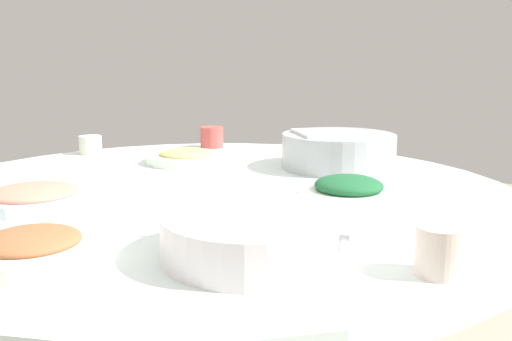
{
  "coord_description": "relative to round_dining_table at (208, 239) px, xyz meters",
  "views": [
    {
      "loc": [
        -0.83,
        0.86,
        1.02
      ],
      "look_at": [
        -0.11,
        -0.03,
        0.8
      ],
      "focal_mm": 38.52,
      "sensor_mm": 36.0,
      "label": 1
    }
  ],
  "objects": [
    {
      "name": "tea_cup_near",
      "position": [
        0.4,
        -0.44,
        0.15
      ],
      "size": [
        0.07,
        0.07,
        0.07
      ],
      "primitive_type": "cylinder",
      "color": "#CA4D47",
      "rests_on": "round_dining_table"
    },
    {
      "name": "dish_greens",
      "position": [
        -0.29,
        -0.11,
        0.14
      ],
      "size": [
        0.21,
        0.21,
        0.05
      ],
      "color": "white",
      "rests_on": "round_dining_table"
    },
    {
      "name": "dish_tofu_braise",
      "position": [
        -0.11,
        0.47,
        0.13
      ],
      "size": [
        0.21,
        0.21,
        0.04
      ],
      "color": "silver",
      "rests_on": "round_dining_table"
    },
    {
      "name": "dish_shrimp",
      "position": [
        0.16,
        0.32,
        0.13
      ],
      "size": [
        0.21,
        0.21,
        0.04
      ],
      "color": "silver",
      "rests_on": "round_dining_table"
    },
    {
      "name": "dish_noodles",
      "position": [
        0.27,
        -0.2,
        0.13
      ],
      "size": [
        0.23,
        0.23,
        0.04
      ],
      "color": "white",
      "rests_on": "round_dining_table"
    },
    {
      "name": "tea_cup_far",
      "position": [
        -0.58,
        0.17,
        0.15
      ],
      "size": [
        0.06,
        0.06,
        0.07
      ],
      "primitive_type": "cylinder",
      "color": "beige",
      "rests_on": "round_dining_table"
    },
    {
      "name": "tea_cup_side",
      "position": [
        0.6,
        -0.11,
        0.14
      ],
      "size": [
        0.07,
        0.07,
        0.06
      ],
      "primitive_type": "cylinder",
      "color": "silver",
      "rests_on": "round_dining_table"
    },
    {
      "name": "soup_bowl",
      "position": [
        -0.35,
        0.27,
        0.15
      ],
      "size": [
        0.3,
        0.27,
        0.06
      ],
      "color": "white",
      "rests_on": "round_dining_table"
    },
    {
      "name": "rice_bowl",
      "position": [
        -0.1,
        -0.39,
        0.16
      ],
      "size": [
        0.3,
        0.3,
        0.1
      ],
      "color": "#B2B5BA",
      "rests_on": "round_dining_table"
    },
    {
      "name": "round_dining_table",
      "position": [
        0.0,
        0.0,
        0.0
      ],
      "size": [
        1.36,
        1.36,
        0.74
      ],
      "color": "#99999E",
      "rests_on": "ground"
    }
  ]
}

